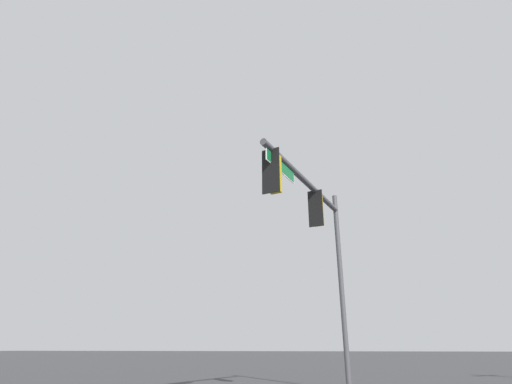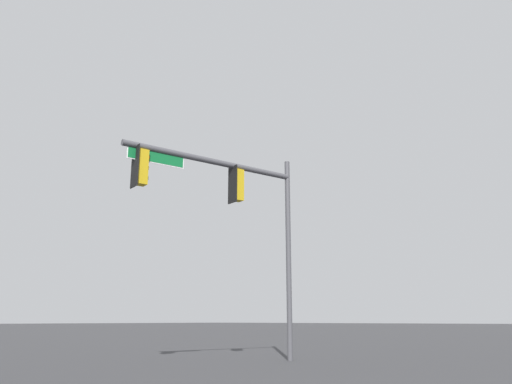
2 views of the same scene
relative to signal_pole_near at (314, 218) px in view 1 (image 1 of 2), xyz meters
name	(u,v)px [view 1 (image 1 of 2)]	position (x,y,z in m)	size (l,w,h in m)	color
signal_pole_near	(314,218)	(0.00, 0.00, 0.00)	(6.36, 1.75, 7.12)	#47474C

